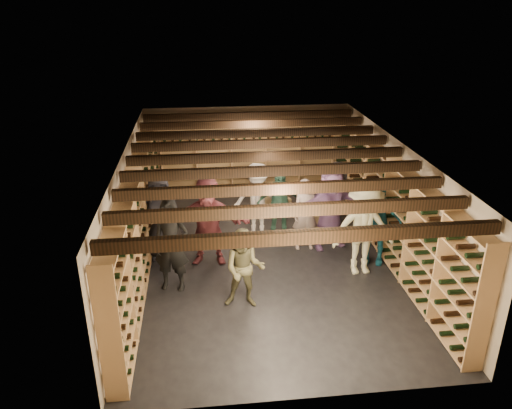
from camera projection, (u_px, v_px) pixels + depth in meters
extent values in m
plane|color=black|center=(267.00, 258.00, 10.58)|extent=(8.00, 8.00, 0.00)
cube|color=tan|center=(248.00, 149.00, 13.76)|extent=(5.50, 0.02, 2.40)
cube|color=tan|center=(308.00, 327.00, 6.45)|extent=(5.50, 0.02, 2.40)
cube|color=tan|center=(129.00, 212.00, 9.82)|extent=(0.02, 8.00, 2.40)
cube|color=tan|center=(398.00, 200.00, 10.39)|extent=(0.02, 8.00, 2.40)
cube|color=beige|center=(268.00, 149.00, 9.64)|extent=(5.50, 8.00, 0.01)
cube|color=black|center=(304.00, 237.00, 6.49)|extent=(5.40, 0.12, 0.18)
cube|color=black|center=(292.00, 210.00, 7.29)|extent=(5.40, 0.12, 0.18)
cube|color=black|center=(282.00, 188.00, 8.09)|extent=(5.40, 0.12, 0.18)
cube|color=black|center=(274.00, 171.00, 8.89)|extent=(5.40, 0.12, 0.18)
cube|color=black|center=(268.00, 156.00, 9.69)|extent=(5.40, 0.12, 0.18)
cube|color=black|center=(262.00, 144.00, 10.49)|extent=(5.40, 0.12, 0.18)
cube|color=black|center=(257.00, 133.00, 11.29)|extent=(5.40, 0.12, 0.18)
cube|color=black|center=(253.00, 124.00, 12.09)|extent=(5.40, 0.12, 0.18)
cube|color=black|center=(249.00, 116.00, 12.89)|extent=(5.40, 0.12, 0.18)
cube|color=#AC8353|center=(139.00, 218.00, 9.89)|extent=(0.32, 7.50, 2.15)
cube|color=#AC8353|center=(389.00, 206.00, 10.42)|extent=(0.32, 7.50, 2.15)
cube|color=#AC8353|center=(248.00, 156.00, 13.66)|extent=(4.70, 0.30, 2.15)
cube|color=tan|center=(270.00, 206.00, 12.95)|extent=(0.55, 0.41, 0.17)
cube|color=tan|center=(270.00, 200.00, 12.88)|extent=(0.55, 0.41, 0.17)
cube|color=tan|center=(270.00, 194.00, 12.81)|extent=(0.55, 0.41, 0.17)
cube|color=tan|center=(270.00, 188.00, 12.75)|extent=(0.55, 0.41, 0.17)
cube|color=tan|center=(309.00, 226.00, 11.86)|extent=(0.54, 0.40, 0.17)
cube|color=tan|center=(310.00, 219.00, 11.79)|extent=(0.54, 0.40, 0.17)
cube|color=tan|center=(310.00, 212.00, 11.72)|extent=(0.54, 0.40, 0.17)
cube|color=tan|center=(280.00, 202.00, 13.21)|extent=(0.59, 0.50, 0.17)
imported|color=black|center=(160.00, 217.00, 10.30)|extent=(0.94, 0.65, 1.85)
imported|color=black|center=(171.00, 245.00, 9.16)|extent=(0.74, 0.57, 1.81)
imported|color=brown|center=(244.00, 269.00, 8.70)|extent=(0.81, 0.68, 1.49)
imported|color=beige|center=(364.00, 229.00, 9.70)|extent=(1.25, 0.73, 1.91)
imported|color=#185E77|center=(376.00, 222.00, 10.13)|extent=(1.13, 0.79, 1.78)
imported|color=brown|center=(208.00, 220.00, 10.11)|extent=(1.79, 0.79, 1.87)
imported|color=gray|center=(306.00, 215.00, 10.71)|extent=(0.59, 0.40, 1.58)
imported|color=#BCB3AC|center=(257.00, 200.00, 11.28)|extent=(1.25, 0.92, 1.73)
imported|color=#2B5342|center=(279.00, 204.00, 11.03)|extent=(1.04, 0.48, 1.74)
imported|color=#895F97|center=(331.00, 208.00, 10.72)|extent=(1.81, 0.99, 1.86)
imported|color=#313034|center=(337.00, 196.00, 11.54)|extent=(0.86, 0.60, 1.68)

